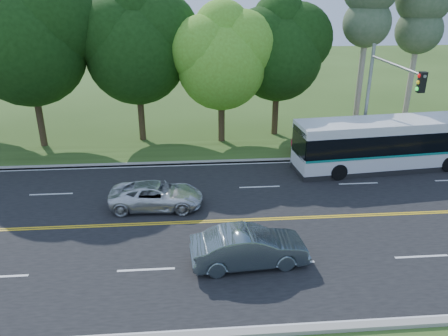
{
  "coord_description": "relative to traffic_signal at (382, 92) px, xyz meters",
  "views": [
    {
      "loc": [
        -4.12,
        -17.61,
        10.16
      ],
      "look_at": [
        -2.55,
        2.0,
        1.83
      ],
      "focal_mm": 35.0,
      "sensor_mm": 36.0,
      "label": 1
    }
  ],
  "objects": [
    {
      "name": "ground",
      "position": [
        -6.49,
        -5.4,
        -4.67
      ],
      "size": [
        120.0,
        120.0,
        0.0
      ],
      "primitive_type": "plane",
      "color": "#334E1A",
      "rests_on": "ground"
    },
    {
      "name": "road",
      "position": [
        -6.49,
        -5.4,
        -4.66
      ],
      "size": [
        60.0,
        14.0,
        0.02
      ],
      "primitive_type": "cube",
      "color": "black",
      "rests_on": "ground"
    },
    {
      "name": "curb_north",
      "position": [
        -6.49,
        1.75,
        -4.6
      ],
      "size": [
        60.0,
        0.3,
        0.15
      ],
      "primitive_type": "cube",
      "color": "#9C988D",
      "rests_on": "ground"
    },
    {
      "name": "curb_south",
      "position": [
        -6.49,
        -12.55,
        -4.6
      ],
      "size": [
        60.0,
        0.3,
        0.15
      ],
      "primitive_type": "cube",
      "color": "#9C988D",
      "rests_on": "ground"
    },
    {
      "name": "grass_verge",
      "position": [
        -6.49,
        3.6,
        -4.62
      ],
      "size": [
        60.0,
        4.0,
        0.1
      ],
      "primitive_type": "cube",
      "color": "#334E1A",
      "rests_on": "ground"
    },
    {
      "name": "lane_markings",
      "position": [
        -6.59,
        -5.4,
        -4.65
      ],
      "size": [
        57.6,
        13.82,
        0.0
      ],
      "color": "gold",
      "rests_on": "road"
    },
    {
      "name": "tree_row",
      "position": [
        -11.65,
        6.73,
        2.06
      ],
      "size": [
        44.7,
        9.1,
        13.84
      ],
      "color": "#332116",
      "rests_on": "ground"
    },
    {
      "name": "bougainvillea_hedge",
      "position": [
        0.69,
        2.75,
        -3.95
      ],
      "size": [
        9.5,
        2.25,
        1.5
      ],
      "color": "maroon",
      "rests_on": "ground"
    },
    {
      "name": "traffic_signal",
      "position": [
        0.0,
        0.0,
        0.0
      ],
      "size": [
        0.42,
        6.1,
        7.0
      ],
      "color": "gray",
      "rests_on": "ground"
    },
    {
      "name": "transit_bus",
      "position": [
        1.02,
        0.15,
        -3.18
      ],
      "size": [
        11.51,
        3.52,
        2.96
      ],
      "rotation": [
        0.0,
        0.0,
        0.1
      ],
      "color": "silver",
      "rests_on": "road"
    },
    {
      "name": "sedan",
      "position": [
        -8.5,
        -8.81,
        -3.91
      ],
      "size": [
        4.63,
        1.95,
        1.49
      ],
      "primitive_type": "imported",
      "rotation": [
        0.0,
        0.0,
        1.66
      ],
      "color": "slate",
      "rests_on": "road"
    },
    {
      "name": "suv",
      "position": [
        -12.37,
        -3.76,
        -4.02
      ],
      "size": [
        4.61,
        2.3,
        1.25
      ],
      "primitive_type": "imported",
      "rotation": [
        0.0,
        0.0,
        1.52
      ],
      "color": "silver",
      "rests_on": "road"
    }
  ]
}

